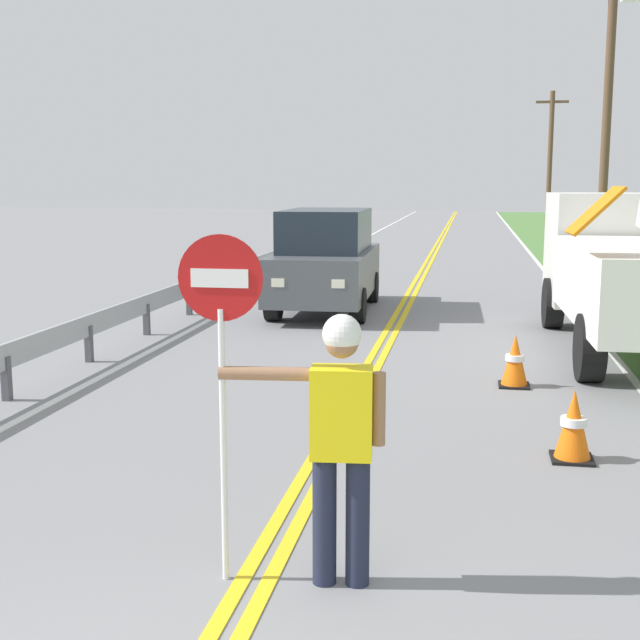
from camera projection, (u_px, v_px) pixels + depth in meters
centerline_yellow_left at (414, 282)px, 22.58m from camera, size 0.11×110.00×0.01m
centerline_yellow_right at (421, 282)px, 22.55m from camera, size 0.11×110.00×0.01m
edge_line_right at (556, 285)px, 21.94m from camera, size 0.12×110.00×0.01m
edge_line_left at (287, 279)px, 23.19m from camera, size 0.12×110.00×0.01m
flagger_worker at (340, 433)px, 5.46m from camera, size 1.08×0.28×1.83m
stop_sign_paddle at (221, 331)px, 5.42m from camera, size 0.56×0.04×2.33m
utility_bucket_truck at (635, 259)px, 13.40m from camera, size 2.67×6.85×6.15m
oncoming_suv_nearest at (326, 260)px, 17.38m from camera, size 2.01×4.65×2.10m
utility_pole_mid at (607, 117)px, 26.26m from camera, size 1.80×0.28×8.96m
utility_pole_far at (550, 157)px, 47.68m from camera, size 1.80×0.28×7.71m
traffic_cone_lead at (573, 426)px, 8.07m from camera, size 0.40×0.40×0.70m
traffic_cone_mid at (515, 361)px, 11.00m from camera, size 0.40×0.40×0.70m
guardrail_left_shoulder at (206, 283)px, 18.03m from camera, size 0.10×32.00×0.71m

